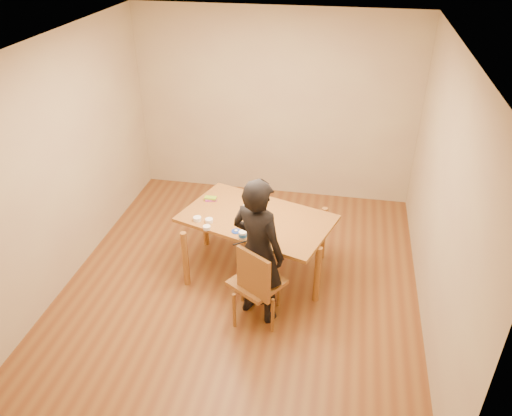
% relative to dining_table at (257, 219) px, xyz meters
% --- Properties ---
extents(room_shell, '(4.00, 4.50, 2.70)m').
position_rel_dining_table_xyz_m(room_shell, '(-0.12, 0.09, 0.62)').
color(room_shell, brown).
rests_on(room_shell, ground).
extents(dining_table, '(1.87, 1.44, 0.04)m').
position_rel_dining_table_xyz_m(dining_table, '(0.00, 0.00, 0.00)').
color(dining_table, brown).
rests_on(dining_table, floor).
extents(dining_chair, '(0.64, 0.64, 0.04)m').
position_rel_dining_table_xyz_m(dining_chair, '(0.15, -0.78, -0.28)').
color(dining_chair, brown).
rests_on(dining_chair, floor).
extents(cake_plate, '(0.28, 0.28, 0.02)m').
position_rel_dining_table_xyz_m(cake_plate, '(-0.05, 0.04, 0.03)').
color(cake_plate, red).
rests_on(cake_plate, dining_table).
extents(cake, '(0.24, 0.24, 0.08)m').
position_rel_dining_table_xyz_m(cake, '(-0.05, 0.04, 0.08)').
color(cake, white).
rests_on(cake, cake_plate).
extents(frosting_dome, '(0.24, 0.24, 0.03)m').
position_rel_dining_table_xyz_m(frosting_dome, '(-0.05, 0.04, 0.13)').
color(frosting_dome, white).
rests_on(frosting_dome, cake).
extents(frosting_tub, '(0.09, 0.09, 0.08)m').
position_rel_dining_table_xyz_m(frosting_tub, '(-0.07, -0.44, 0.06)').
color(frosting_tub, white).
rests_on(frosting_tub, dining_table).
extents(frosting_lid, '(0.10, 0.10, 0.01)m').
position_rel_dining_table_xyz_m(frosting_lid, '(-0.16, -0.34, 0.02)').
color(frosting_lid, '#17339B').
rests_on(frosting_lid, dining_table).
extents(frosting_dollop, '(0.04, 0.04, 0.02)m').
position_rel_dining_table_xyz_m(frosting_dollop, '(-0.16, -0.34, 0.04)').
color(frosting_dollop, white).
rests_on(frosting_dollop, frosting_lid).
extents(ramekin_green, '(0.08, 0.08, 0.04)m').
position_rel_dining_table_xyz_m(ramekin_green, '(-0.49, -0.35, 0.04)').
color(ramekin_green, white).
rests_on(ramekin_green, dining_table).
extents(ramekin_yellow, '(0.09, 0.09, 0.04)m').
position_rel_dining_table_xyz_m(ramekin_yellow, '(-0.50, -0.21, 0.04)').
color(ramekin_yellow, white).
rests_on(ramekin_yellow, dining_table).
extents(ramekin_multi, '(0.09, 0.09, 0.04)m').
position_rel_dining_table_xyz_m(ramekin_multi, '(-0.64, -0.20, 0.04)').
color(ramekin_multi, white).
rests_on(ramekin_multi, dining_table).
extents(candy_box_pink, '(0.15, 0.10, 0.02)m').
position_rel_dining_table_xyz_m(candy_box_pink, '(-0.61, 0.27, 0.03)').
color(candy_box_pink, '#C22D8C').
rests_on(candy_box_pink, dining_table).
extents(candy_box_green, '(0.14, 0.07, 0.02)m').
position_rel_dining_table_xyz_m(candy_box_green, '(-0.62, 0.27, 0.05)').
color(candy_box_green, green).
rests_on(candy_box_green, candy_box_pink).
extents(spatula, '(0.14, 0.11, 0.01)m').
position_rel_dining_table_xyz_m(spatula, '(-0.08, -0.54, 0.02)').
color(spatula, black).
rests_on(spatula, dining_table).
extents(person, '(0.70, 0.60, 1.63)m').
position_rel_dining_table_xyz_m(person, '(0.15, -0.73, 0.08)').
color(person, black).
rests_on(person, floor).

